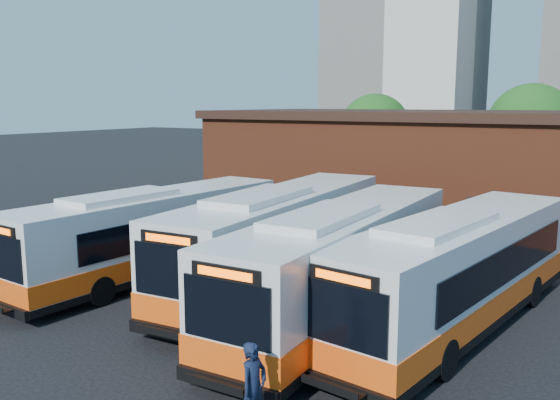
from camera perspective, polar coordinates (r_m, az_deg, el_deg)
The scene contains 9 objects.
ground at distance 19.19m, azimuth -0.96°, elevation -11.66°, with size 220.00×220.00×0.00m, color black.
bus_west at distance 24.11m, azimuth -12.13°, elevation -3.49°, with size 3.62×13.15×3.54m.
bus_midwest at distance 22.30m, azimuth 0.09°, elevation -4.02°, with size 3.85×14.06×3.79m.
bus_mideast at distance 19.22m, azimuth 6.12°, elevation -6.40°, with size 3.23×13.68×3.70m.
bus_east at distance 19.10m, azimuth 16.74°, elevation -6.97°, with size 4.47×13.49×3.62m.
transit_worker at distance 12.98m, azimuth -2.54°, elevation -17.63°, with size 0.72×0.48×1.99m, color black.
depot_building at distance 36.56m, azimuth 16.25°, elevation 3.30°, with size 28.60×12.60×6.40m.
tree_west at distance 51.07m, azimuth 9.11°, elevation 6.73°, with size 6.00×6.00×7.65m.
tree_mid at distance 49.70m, azimuth 22.99°, elevation 6.54°, with size 6.56×6.56×8.36m.
Camera 1 is at (9.70, -15.06, 6.88)m, focal length 38.00 mm.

